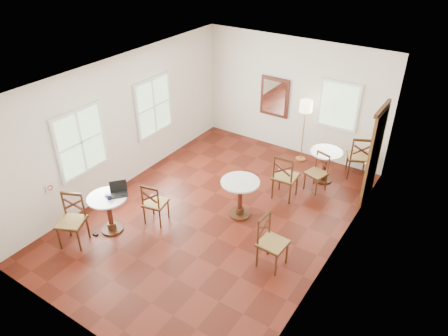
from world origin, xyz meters
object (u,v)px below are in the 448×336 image
at_px(cafe_table_near, 109,210).
at_px(mouse, 107,196).
at_px(floor_lamp, 306,110).
at_px(cafe_table_mid, 240,194).
at_px(chair_back_b, 317,172).
at_px(laptop, 119,191).
at_px(chair_mid_a, 285,177).
at_px(navy_mug, 109,197).
at_px(cafe_table_back, 325,163).
at_px(chair_mid_b, 271,242).
at_px(chair_near_a, 155,203).
at_px(chair_back_a, 359,157).
at_px(chair_near_b, 72,221).
at_px(power_adapter, 95,234).
at_px(water_glass, 107,195).

xyz_separation_m(cafe_table_near, mouse, (-0.01, 0.00, 0.33)).
bearing_deg(floor_lamp, cafe_table_mid, -91.81).
xyz_separation_m(chair_back_b, laptop, (-2.75, -3.42, 0.41)).
distance_m(chair_mid_a, navy_mug, 3.76).
bearing_deg(mouse, cafe_table_back, 53.05).
bearing_deg(chair_mid_b, cafe_table_mid, 55.50).
distance_m(chair_near_a, mouse, 0.97).
distance_m(laptop, navy_mug, 0.24).
xyz_separation_m(chair_mid_b, navy_mug, (-3.03, -0.92, 0.34)).
relative_size(cafe_table_near, navy_mug, 6.55).
bearing_deg(chair_mid_a, chair_back_b, -128.46).
relative_size(chair_near_a, chair_back_a, 0.87).
bearing_deg(chair_mid_a, mouse, 47.04).
distance_m(cafe_table_near, chair_back_a, 5.84).
relative_size(floor_lamp, mouse, 15.76).
bearing_deg(floor_lamp, chair_near_a, -109.28).
distance_m(cafe_table_back, chair_mid_a, 1.24).
distance_m(chair_mid_a, floor_lamp, 2.01).
relative_size(chair_back_b, floor_lamp, 0.56).
relative_size(cafe_table_mid, mouse, 8.20).
bearing_deg(laptop, floor_lamp, 18.45).
height_order(chair_near_b, navy_mug, chair_near_b).
bearing_deg(cafe_table_mid, mouse, -135.91).
bearing_deg(cafe_table_mid, cafe_table_back, 66.94).
height_order(chair_mid_b, chair_back_b, chair_mid_b).
bearing_deg(cafe_table_back, power_adapter, -124.39).
bearing_deg(chair_near_b, cafe_table_mid, 23.85).
height_order(cafe_table_mid, cafe_table_back, cafe_table_mid).
bearing_deg(chair_back_b, chair_mid_a, -107.10).
height_order(cafe_table_near, mouse, mouse).
xyz_separation_m(floor_lamp, water_glass, (-1.97, -4.74, -0.51)).
bearing_deg(navy_mug, chair_near_a, 56.81).
height_order(chair_near_b, water_glass, chair_near_b).
bearing_deg(laptop, navy_mug, -140.75).
xyz_separation_m(chair_near_b, laptop, (0.43, 0.87, 0.35)).
bearing_deg(mouse, water_glass, -20.71).
bearing_deg(chair_near_b, chair_mid_b, -0.41).
distance_m(chair_mid_a, chair_back_b, 0.84).
bearing_deg(cafe_table_mid, chair_back_b, 61.84).
xyz_separation_m(cafe_table_near, chair_near_b, (-0.32, -0.64, 0.02)).
bearing_deg(cafe_table_mid, chair_near_a, -139.09).
distance_m(cafe_table_back, chair_near_b, 5.70).
bearing_deg(laptop, chair_back_a, 4.40).
relative_size(laptop, navy_mug, 3.49).
relative_size(chair_back_a, navy_mug, 8.88).
height_order(cafe_table_near, chair_mid_a, chair_mid_a).
height_order(chair_near_a, floor_lamp, floor_lamp).
distance_m(chair_back_b, power_adapter, 4.98).
distance_m(chair_near_a, laptop, 0.77).
bearing_deg(navy_mug, laptop, 88.24).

